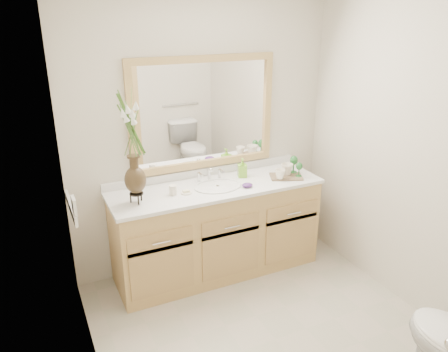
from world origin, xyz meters
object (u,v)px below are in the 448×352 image
tray (286,177)px  flower_vase (132,135)px  soap_bottle (242,169)px  tumbler (173,190)px

tray → flower_vase: bearing=-157.9°
soap_bottle → tray: (0.35, -0.18, -0.07)m
soap_bottle → tray: size_ratio=0.55×
soap_bottle → flower_vase: bearing=-153.8°
soap_bottle → tray: soap_bottle is taller
flower_vase → tray: flower_vase is taller
flower_vase → tumbler: (0.31, 0.03, -0.50)m
flower_vase → tumbler: size_ratio=9.83×
flower_vase → soap_bottle: 1.12m
tray → tumbler: bearing=-160.1°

